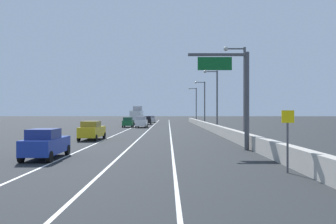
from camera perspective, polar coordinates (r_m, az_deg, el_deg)
name	(u,v)px	position (r m, az deg, el deg)	size (l,w,h in m)	color
ground_plane	(161,127)	(66.90, -1.19, -2.49)	(320.00, 320.00, 0.00)	#26282B
lane_stripe_left	(128,129)	(58.28, -6.77, -2.86)	(0.16, 130.00, 0.00)	silver
lane_stripe_center	(148,129)	(57.98, -3.33, -2.87)	(0.16, 130.00, 0.00)	silver
lane_stripe_right	(169,129)	(57.90, 0.14, -2.88)	(0.16, 130.00, 0.00)	silver
jersey_barrier_right	(219,131)	(43.40, 8.62, -3.12)	(0.60, 120.00, 1.10)	#B2ADA3
overhead_sign_gantry	(236,88)	(26.30, 11.45, 3.95)	(4.68, 0.36, 7.50)	#47474C
speed_advisory_sign	(286,136)	(17.13, 19.40, -3.87)	(0.60, 0.11, 3.00)	#4C4C51
lamp_post_right_second	(241,87)	(33.01, 12.18, 4.19)	(2.14, 0.44, 9.18)	#4C4C51
lamp_post_right_third	(214,96)	(50.96, 7.82, 2.72)	(2.14, 0.44, 9.18)	#4C4C51
lamp_post_right_fourth	(202,100)	(69.07, 5.81, 2.01)	(2.14, 0.44, 9.18)	#4C4C51
lamp_post_right_fifth	(194,103)	(87.21, 4.44, 1.60)	(2.14, 0.44, 9.18)	#4C4C51
car_blue_0	(44,144)	(22.43, -20.17, -5.06)	(1.91, 4.49, 1.88)	#1E389E
car_yellow_1	(91,130)	(36.16, -12.93, -3.06)	(2.05, 4.78, 1.97)	gold
car_green_2	(127,122)	(64.82, -6.97, -1.72)	(1.99, 4.27, 1.91)	#196033
car_white_3	(140,122)	(62.92, -4.67, -1.72)	(2.07, 4.37, 2.04)	white
car_black_4	(146,120)	(78.52, -3.71, -1.41)	(2.00, 4.18, 1.94)	black
car_silver_5	(151,119)	(92.10, -2.96, -1.21)	(2.05, 4.61, 1.90)	#B7B7BC
box_truck	(136,116)	(81.91, -5.49, -0.65)	(2.65, 7.83, 4.31)	silver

